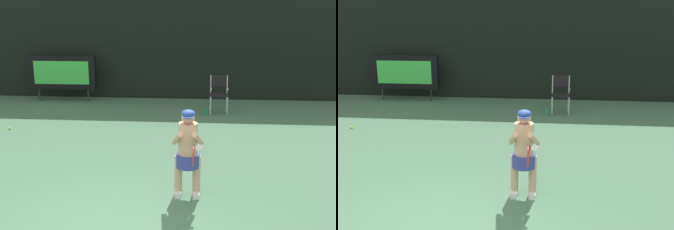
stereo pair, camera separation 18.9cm
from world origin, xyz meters
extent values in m
cube|color=black|center=(0.00, 8.50, 1.80)|extent=(18.00, 0.12, 3.60)
cube|color=black|center=(-3.24, 7.85, 0.95)|extent=(2.20, 0.20, 1.10)
cube|color=green|center=(-3.24, 7.74, 0.95)|extent=(1.80, 0.01, 0.75)
cylinder|color=#2D2D33|center=(-4.06, 7.85, 0.20)|extent=(0.05, 0.05, 0.40)
cylinder|color=#2D2D33|center=(-2.41, 7.85, 0.20)|extent=(0.05, 0.05, 0.40)
cylinder|color=#B7B7BC|center=(1.55, 6.50, 0.26)|extent=(0.04, 0.04, 0.52)
cylinder|color=#B7B7BC|center=(2.03, 6.50, 0.26)|extent=(0.04, 0.04, 0.52)
cylinder|color=#B7B7BC|center=(1.55, 6.90, 0.26)|extent=(0.04, 0.04, 0.52)
cylinder|color=#B7B7BC|center=(2.03, 6.90, 0.26)|extent=(0.04, 0.04, 0.52)
cube|color=black|center=(1.79, 6.70, 0.54)|extent=(0.52, 0.44, 0.03)
cylinder|color=#B7B7BC|center=(1.55, 6.90, 0.80)|extent=(0.04, 0.04, 0.56)
cylinder|color=#B7B7BC|center=(2.03, 6.90, 0.80)|extent=(0.04, 0.04, 0.56)
cube|color=black|center=(1.79, 6.90, 0.91)|extent=(0.48, 0.02, 0.34)
cylinder|color=#B7B7BC|center=(1.55, 6.70, 0.74)|extent=(0.04, 0.44, 0.04)
cylinder|color=#B7B7BC|center=(2.03, 6.70, 0.74)|extent=(0.04, 0.44, 0.04)
cylinder|color=#228E56|center=(1.41, 6.34, 0.12)|extent=(0.07, 0.07, 0.24)
cylinder|color=black|center=(1.41, 6.34, 0.25)|extent=(0.03, 0.03, 0.03)
cube|color=white|center=(0.88, 1.27, 0.04)|extent=(0.11, 0.26, 0.09)
cube|color=white|center=(1.18, 1.27, 0.04)|extent=(0.11, 0.26, 0.09)
cylinder|color=tan|center=(0.88, 1.32, 0.35)|extent=(0.13, 0.13, 0.69)
cylinder|color=tan|center=(1.18, 1.32, 0.35)|extent=(0.13, 0.13, 0.69)
cylinder|color=#313C8A|center=(1.03, 1.32, 0.62)|extent=(0.39, 0.39, 0.22)
cylinder|color=tan|center=(1.03, 1.32, 0.97)|extent=(0.31, 0.31, 0.56)
sphere|color=tan|center=(1.03, 1.32, 1.35)|extent=(0.22, 0.22, 0.22)
ellipsoid|color=#284C93|center=(1.03, 1.32, 1.41)|extent=(0.22, 0.22, 0.12)
cube|color=#284C93|center=(1.03, 1.22, 1.38)|extent=(0.17, 0.12, 0.02)
cylinder|color=tan|center=(0.87, 1.15, 1.05)|extent=(0.20, 0.49, 0.35)
cylinder|color=tan|center=(1.20, 1.15, 1.05)|extent=(0.20, 0.49, 0.35)
cylinder|color=white|center=(1.22, 1.03, 0.94)|extent=(0.13, 0.12, 0.12)
cylinder|color=black|center=(1.13, 1.01, 0.93)|extent=(0.03, 0.28, 0.03)
torus|color=red|center=(1.13, 0.71, 0.93)|extent=(0.02, 0.31, 0.31)
ellipsoid|color=silver|center=(1.13, 0.71, 0.93)|extent=(0.01, 0.26, 0.26)
sphere|color=#CCDB3D|center=(-3.58, 4.62, 0.03)|extent=(0.07, 0.07, 0.07)
camera|label=1|loc=(1.18, -4.86, 3.09)|focal=43.19mm
camera|label=2|loc=(1.37, -4.85, 3.09)|focal=43.19mm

